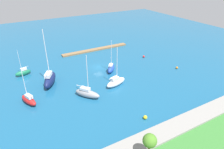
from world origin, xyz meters
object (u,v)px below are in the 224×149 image
sailboat_white_far_south (116,82)px  sailboat_red_mid_basin (29,100)px  mooring_buoy_red (144,57)px  mooring_buoy_yellow (145,117)px  park_tree_east (150,141)px  pier_dock (96,49)px  sailboat_blue_inner_mooring (111,68)px  sailboat_gray_off_beacon (87,93)px  sailboat_navy_near_pier (50,79)px  mooring_buoy_orange (177,68)px  sailboat_green_east_end (23,72)px

sailboat_white_far_south → sailboat_red_mid_basin: bearing=158.4°
mooring_buoy_red → mooring_buoy_yellow: bearing=53.1°
park_tree_east → mooring_buoy_yellow: (-6.37, -8.79, -4.33)m
mooring_buoy_red → sailboat_red_mid_basin: bearing=12.7°
sailboat_white_far_south → mooring_buoy_red: (-18.62, -11.99, -0.73)m
pier_dock → sailboat_blue_inner_mooring: bearing=78.9°
pier_dock → mooring_buoy_red: (-11.84, 15.17, 0.11)m
sailboat_gray_off_beacon → mooring_buoy_yellow: 15.50m
pier_dock → sailboat_blue_inner_mooring: (3.77, 19.14, 0.86)m
sailboat_red_mid_basin → mooring_buoy_red: bearing=-98.6°
sailboat_blue_inner_mooring → mooring_buoy_yellow: size_ratio=11.58×
sailboat_gray_off_beacon → sailboat_blue_inner_mooring: (-11.91, -9.30, 0.06)m
sailboat_navy_near_pier → mooring_buoy_orange: 38.76m
sailboat_navy_near_pier → mooring_buoy_yellow: (-13.76, 24.14, -1.22)m
mooring_buoy_yellow → mooring_buoy_red: bearing=-126.9°
sailboat_red_mid_basin → sailboat_blue_inner_mooring: bearing=-99.6°
park_tree_east → sailboat_navy_near_pier: bearing=-77.4°
park_tree_east → mooring_buoy_red: 44.73m
sailboat_white_far_south → sailboat_navy_near_pier: (15.34, -9.20, 0.54)m
sailboat_red_mid_basin → mooring_buoy_orange: (-44.07, 3.39, -0.68)m
mooring_buoy_red → pier_dock: bearing=-52.0°
park_tree_east → sailboat_green_east_end: (13.00, -42.39, -3.83)m
sailboat_green_east_end → mooring_buoy_red: bearing=160.0°
sailboat_gray_off_beacon → mooring_buoy_yellow: bearing=-9.1°
sailboat_white_far_south → mooring_buoy_orange: bearing=-15.7°
sailboat_navy_near_pier → mooring_buoy_yellow: sailboat_navy_near_pier is taller
mooring_buoy_red → sailboat_blue_inner_mooring: bearing=14.3°
sailboat_red_mid_basin → mooring_buoy_orange: 44.20m
sailboat_red_mid_basin → mooring_buoy_orange: size_ratio=12.42×
sailboat_blue_inner_mooring → sailboat_red_mid_basin: size_ratio=1.12×
sailboat_gray_off_beacon → mooring_buoy_orange: (-31.06, -0.74, -0.73)m
sailboat_white_far_south → sailboat_gray_off_beacon: sailboat_gray_off_beacon is taller
sailboat_red_mid_basin → sailboat_navy_near_pier: bearing=-67.3°
sailboat_red_mid_basin → mooring_buoy_orange: sailboat_red_mid_basin is taller
park_tree_east → sailboat_navy_near_pier: sailboat_navy_near_pier is taller
park_tree_east → sailboat_gray_off_beacon: 22.75m
pier_dock → sailboat_red_mid_basin: sailboat_red_mid_basin is taller
sailboat_navy_near_pier → pier_dock: bearing=-22.0°
sailboat_blue_inner_mooring → mooring_buoy_red: sailboat_blue_inner_mooring is taller
mooring_buoy_orange → mooring_buoy_red: bearing=-74.3°
mooring_buoy_red → sailboat_white_far_south: bearing=32.8°
sailboat_red_mid_basin → mooring_buoy_red: 41.56m
sailboat_red_mid_basin → mooring_buoy_yellow: 27.01m
sailboat_navy_near_pier → park_tree_east: bearing=-138.4°
park_tree_east → mooring_buoy_orange: 38.24m
pier_dock → sailboat_navy_near_pier: size_ratio=1.76×
pier_dock → sailboat_gray_off_beacon: (15.69, 28.45, 0.81)m
mooring_buoy_red → mooring_buoy_orange: size_ratio=1.07×
sailboat_white_far_south → sailboat_blue_inner_mooring: (-3.01, -8.01, 0.03)m
sailboat_green_east_end → mooring_buoy_red: sailboat_green_east_end is taller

